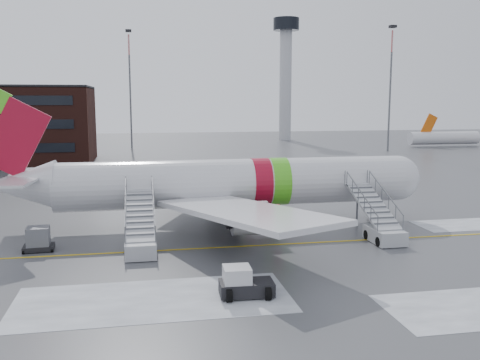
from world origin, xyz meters
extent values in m
plane|color=#494C4F|center=(0.00, 0.00, 0.00)|extent=(260.00, 260.00, 0.00)
cylinder|color=silver|center=(1.03, 5.44, 3.50)|extent=(28.00, 3.80, 3.80)
sphere|color=silver|center=(15.03, 5.44, 3.50)|extent=(3.80, 3.80, 3.80)
cube|color=black|center=(16.08, 5.44, 4.00)|extent=(1.09, 1.60, 0.97)
cone|color=silver|center=(-15.37, 5.44, 3.75)|extent=(5.20, 3.72, 3.72)
cube|color=maroon|center=(-15.47, 5.44, 7.30)|extent=(5.27, 0.30, 6.09)
cube|color=silver|center=(-15.17, 8.04, 4.40)|extent=(3.07, 4.85, 0.18)
cube|color=silver|center=(-15.17, 2.84, 4.40)|extent=(3.07, 4.85, 0.18)
cube|color=silver|center=(0.03, 13.94, 2.90)|extent=(10.72, 15.97, 1.13)
cube|color=silver|center=(0.03, -3.06, 2.90)|extent=(10.72, 15.97, 1.13)
cylinder|color=silver|center=(1.53, 10.64, 1.55)|extent=(3.40, 2.10, 2.10)
cylinder|color=silver|center=(1.53, 0.24, 1.55)|extent=(3.40, 2.10, 2.10)
cylinder|color=#595B60|center=(13.03, 5.44, 0.90)|extent=(0.20, 0.20, 1.80)
cylinder|color=black|center=(13.03, 5.44, 0.45)|extent=(0.90, 0.56, 0.90)
cylinder|color=black|center=(0.53, 7.84, 0.45)|extent=(0.90, 0.56, 0.90)
cylinder|color=black|center=(0.53, 3.04, 0.45)|extent=(0.90, 0.56, 0.90)
cube|color=#AAADB2|center=(10.55, -1.86, 0.55)|extent=(2.00, 3.20, 1.00)
cube|color=#AAADB2|center=(10.55, 0.24, 2.23)|extent=(1.90, 5.87, 2.52)
cube|color=#AAADB2|center=(10.55, 3.54, 3.40)|extent=(1.90, 1.40, 0.15)
cylinder|color=#595B60|center=(10.55, 3.14, 1.70)|extent=(0.16, 0.16, 3.40)
cylinder|color=black|center=(9.65, -2.86, 0.35)|extent=(0.25, 0.70, 0.70)
cylinder|color=black|center=(11.45, -0.86, 0.35)|extent=(0.25, 0.70, 0.70)
cube|color=#A3A5AB|center=(-6.60, -1.86, 0.55)|extent=(2.00, 3.20, 1.00)
cube|color=#A3A5AB|center=(-6.60, 0.24, 2.23)|extent=(1.90, 5.87, 2.52)
cube|color=#A3A5AB|center=(-6.60, 3.54, 3.40)|extent=(1.90, 1.40, 0.15)
cylinder|color=#595B60|center=(-6.60, 3.14, 1.70)|extent=(0.16, 0.16, 3.40)
cylinder|color=black|center=(-7.50, -2.86, 0.35)|extent=(0.25, 0.70, 0.70)
cylinder|color=black|center=(-5.70, -0.86, 0.35)|extent=(0.25, 0.70, 0.70)
cube|color=black|center=(-1.24, -10.37, 0.45)|extent=(2.85, 1.62, 0.70)
cube|color=silver|center=(-1.74, -10.35, 1.15)|extent=(1.45, 1.45, 0.90)
cube|color=black|center=(-1.74, -10.35, 1.50)|extent=(1.25, 1.35, 0.15)
cylinder|color=black|center=(-2.27, -11.03, 0.35)|extent=(0.33, 0.71, 0.70)
cylinder|color=black|center=(-0.28, -11.11, 0.35)|extent=(0.33, 0.71, 0.70)
cylinder|color=black|center=(-2.21, -9.63, 0.35)|extent=(0.33, 0.71, 0.70)
cylinder|color=black|center=(-0.22, -9.72, 0.35)|extent=(0.33, 0.71, 0.70)
cube|color=black|center=(-13.37, 0.54, 0.23)|extent=(2.07, 1.56, 0.32)
cube|color=slate|center=(-13.37, 0.54, 0.95)|extent=(1.52, 1.44, 1.36)
cylinder|color=black|center=(-14.27, -0.10, 0.14)|extent=(0.18, 0.28, 0.27)
cylinder|color=black|center=(-12.46, 1.17, 0.14)|extent=(0.18, 0.28, 0.27)
cylinder|color=#B2B5BA|center=(30.00, 95.00, 14.00)|extent=(3.00, 3.00, 28.00)
cylinder|color=black|center=(30.00, 95.00, 28.50)|extent=(6.40, 6.40, 3.00)
cylinder|color=#595B60|center=(42.00, 62.00, 9.60)|extent=(0.36, 0.36, 19.20)
cylinder|color=#CC7272|center=(42.00, 62.00, 21.12)|extent=(0.32, 0.32, 4.32)
cube|color=black|center=(42.00, 62.00, 24.00)|extent=(1.20, 1.20, 0.50)
cylinder|color=#595B60|center=(-8.00, 78.00, 9.60)|extent=(0.36, 0.36, 19.20)
cylinder|color=#CC7272|center=(-8.00, 78.00, 21.12)|extent=(0.32, 0.32, 4.32)
cube|color=black|center=(-8.00, 78.00, 24.00)|extent=(1.20, 1.20, 0.50)
camera|label=1|loc=(-6.52, -36.38, 10.11)|focal=40.00mm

